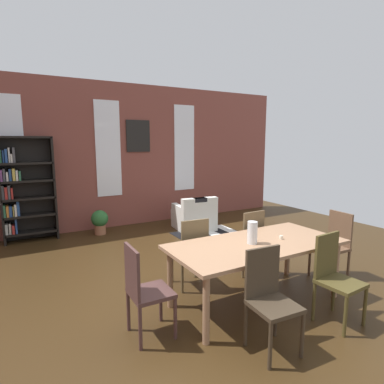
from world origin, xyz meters
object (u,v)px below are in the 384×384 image
(dining_chair_near_left, at_px, (269,296))
(dining_chair_near_right, at_px, (335,275))
(armchair_white, at_px, (195,217))
(dining_chair_far_left, at_px, (192,250))
(bookshelf_tall, at_px, (24,189))
(potted_plant_by_shelf, at_px, (100,221))
(dining_table, at_px, (256,248))
(dining_chair_head_left, at_px, (144,288))
(dining_chair_head_right, at_px, (334,243))
(dining_chair_far_right, at_px, (248,239))
(vase_on_table, at_px, (252,233))

(dining_chair_near_left, bearing_deg, dining_chair_near_right, 0.00)
(dining_chair_near_right, height_order, armchair_white, dining_chair_near_right)
(dining_chair_far_left, height_order, dining_chair_near_left, same)
(bookshelf_tall, bearing_deg, potted_plant_by_shelf, -10.84)
(dining_table, distance_m, dining_chair_far_left, 0.88)
(dining_chair_far_left, height_order, armchair_white, dining_chair_far_left)
(dining_chair_near_left, height_order, dining_chair_head_left, same)
(dining_table, bearing_deg, bookshelf_tall, 119.54)
(dining_chair_far_left, relative_size, bookshelf_tall, 0.47)
(dining_table, height_order, dining_chair_near_right, dining_chair_near_right)
(dining_chair_head_right, xyz_separation_m, dining_chair_far_right, (-0.95, 0.73, 0.00))
(dining_chair_near_left, relative_size, armchair_white, 1.07)
(dining_table, distance_m, potted_plant_by_shelf, 3.95)
(dining_chair_near_right, xyz_separation_m, bookshelf_tall, (-2.78, 4.80, 0.52))
(dining_chair_near_left, bearing_deg, armchair_white, 69.59)
(dining_table, xyz_separation_m, vase_on_table, (-0.07, 0.00, 0.21))
(vase_on_table, height_order, potted_plant_by_shelf, vase_on_table)
(bookshelf_tall, bearing_deg, dining_chair_near_left, -69.02)
(dining_chair_near_left, height_order, dining_chair_head_right, same)
(dining_table, bearing_deg, dining_chair_near_right, -57.02)
(dining_chair_far_right, relative_size, potted_plant_by_shelf, 1.85)
(vase_on_table, relative_size, potted_plant_by_shelf, 0.52)
(dining_chair_near_right, relative_size, potted_plant_by_shelf, 1.85)
(vase_on_table, height_order, armchair_white, vase_on_table)
(dining_chair_near_left, height_order, bookshelf_tall, bookshelf_tall)
(dining_chair_head_right, bearing_deg, armchair_white, 97.96)
(bookshelf_tall, bearing_deg, dining_table, -60.46)
(dining_chair_far_left, relative_size, dining_chair_head_left, 1.00)
(armchair_white, bearing_deg, dining_table, -107.19)
(vase_on_table, relative_size, dining_chair_far_right, 0.28)
(dining_chair_near_left, bearing_deg, vase_on_table, 61.21)
(bookshelf_tall, bearing_deg, dining_chair_near_right, -59.93)
(armchair_white, bearing_deg, dining_chair_far_right, -101.65)
(potted_plant_by_shelf, bearing_deg, dining_chair_head_right, -58.08)
(dining_chair_near_right, distance_m, bookshelf_tall, 5.57)
(dining_table, bearing_deg, armchair_white, 72.81)
(dining_chair_head_right, bearing_deg, dining_chair_near_right, -143.11)
(vase_on_table, distance_m, dining_chair_far_left, 0.91)
(dining_table, height_order, dining_chair_far_right, dining_chair_far_right)
(dining_chair_far_right, relative_size, armchair_white, 1.07)
(dining_chair_far_right, bearing_deg, armchair_white, 78.35)
(dining_chair_far_right, bearing_deg, dining_chair_head_left, -159.22)
(vase_on_table, xyz_separation_m, bookshelf_tall, (-2.24, 4.07, 0.15))
(potted_plant_by_shelf, bearing_deg, dining_chair_near_left, -83.91)
(dining_chair_far_left, relative_size, dining_chair_near_left, 1.00)
(dining_chair_far_left, distance_m, dining_chair_far_right, 0.96)
(dining_table, relative_size, bookshelf_tall, 1.03)
(dining_chair_near_left, bearing_deg, dining_chair_head_left, 142.91)
(dining_chair_head_left, bearing_deg, dining_chair_near_right, -20.91)
(dining_table, height_order, bookshelf_tall, bookshelf_tall)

